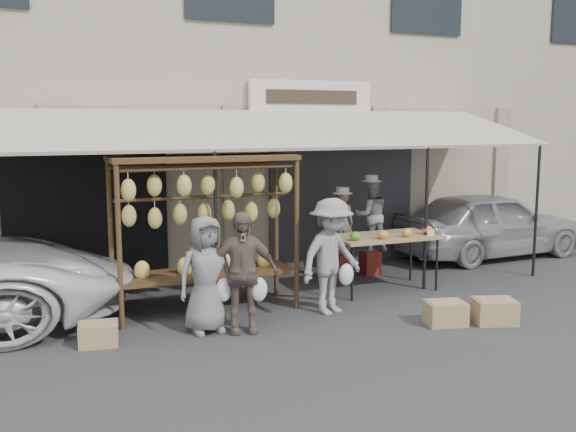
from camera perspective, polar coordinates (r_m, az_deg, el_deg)
name	(u,v)px	position (r m, az deg, el deg)	size (l,w,h in m)	color
ground_plane	(315,328)	(8.59, 2.44, -9.94)	(90.00, 90.00, 0.00)	#2D2D30
shophouse	(188,78)	(14.34, -8.85, 12.03)	(24.00, 6.15, 7.30)	#A9A08A
awning	(256,130)	(10.27, -2.90, 7.64)	(10.00, 2.35, 2.92)	#BCB8A0
banana_rack	(205,204)	(9.08, -7.38, 1.11)	(2.60, 0.90, 2.24)	black
produce_table	(385,238)	(10.38, 8.64, -1.93)	(1.70, 0.90, 1.04)	tan
vendor_left	(342,223)	(11.02, 4.83, -0.63)	(0.40, 0.26, 1.09)	#68584B
vendor_right	(371,215)	(11.43, 7.38, 0.06)	(0.62, 0.48, 1.28)	gray
customer_left	(206,274)	(8.32, -7.30, -5.17)	(0.74, 0.48, 1.52)	gray
customer_mid	(242,272)	(8.27, -4.15, -5.00)	(0.93, 0.39, 1.58)	#6F5A52
customer_right	(331,256)	(9.06, 3.85, -3.59)	(1.06, 0.61, 1.65)	gray
stool_left	(342,267)	(11.17, 4.79, -4.51)	(0.31, 0.31, 0.44)	maroon
stool_right	(370,263)	(11.58, 7.31, -4.12)	(0.30, 0.30, 0.43)	maroon
crate_near_a	(445,313)	(8.95, 13.81, -8.38)	(0.52, 0.39, 0.31)	tan
crate_near_b	(494,311)	(9.19, 17.87, -8.06)	(0.54, 0.41, 0.33)	tan
crate_far	(99,334)	(8.26, -16.49, -10.03)	(0.46, 0.35, 0.28)	tan
sedan	(489,224)	(13.51, 17.46, -0.65)	(1.60, 3.97, 1.35)	#9E9DA3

